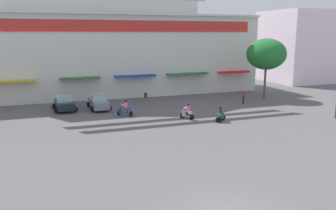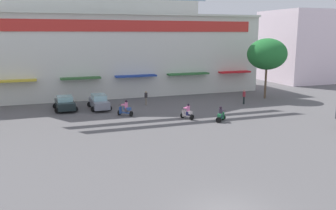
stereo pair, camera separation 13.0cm
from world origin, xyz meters
name	(u,v)px [view 1 (the left image)]	position (x,y,z in m)	size (l,w,h in m)	color
ground_plane	(147,137)	(0.00, 13.00, 0.00)	(128.00, 128.00, 0.00)	#5A5759
colonial_building	(99,29)	(0.00, 35.39, 8.64)	(42.09, 14.83, 20.33)	silver
flank_building_right	(295,46)	(33.06, 36.73, 5.87)	(8.80, 10.87, 11.75)	white
plaza_tree_1	(266,54)	(18.69, 24.33, 5.51)	(5.00, 4.50, 7.44)	brown
parked_car_0	(64,103)	(-5.45, 25.31, 0.77)	(2.48, 3.96, 1.52)	black
parked_car_1	(99,102)	(-1.94, 24.79, 0.79)	(2.25, 4.42, 1.58)	gray
scooter_rider_1	(187,113)	(5.28, 17.43, 0.62)	(1.04, 1.40, 1.51)	black
scooter_rider_3	(125,109)	(0.02, 20.68, 0.66)	(1.45, 1.38, 1.60)	black
scooter_rider_4	(221,115)	(7.80, 15.49, 0.59)	(1.35, 1.31, 1.46)	black
pedestrian_0	(243,96)	(14.20, 21.96, 0.96)	(0.36, 0.36, 1.66)	black
pedestrian_1	(146,97)	(3.40, 25.12, 0.92)	(0.50, 0.50, 1.62)	slate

